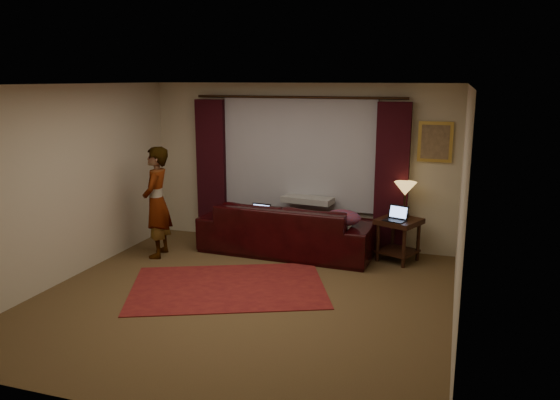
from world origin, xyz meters
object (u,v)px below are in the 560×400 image
Objects in this scene: sofa at (287,219)px; tiffany_lamp at (405,200)px; laptop_sofa at (258,213)px; person at (157,202)px; end_table at (398,240)px; laptop_table at (395,214)px.

tiffany_lamp is at bearing -168.90° from sofa.
person is (-1.41, -0.57, 0.19)m from laptop_sofa.
laptop_sofa is 0.20× the size of person.
person is at bearing -152.41° from laptop_sofa.
sofa is 1.71m from end_table.
end_table is 1.22× the size of tiffany_lamp.
person is at bearing -163.71° from tiffany_lamp.
laptop_sofa is at bearing 29.65° from sofa.
end_table is at bearing 91.22° from person.
laptop_sofa is at bearing -171.36° from end_table.
sofa is at bearing -161.24° from laptop_table.
laptop_table is at bearing 10.45° from laptop_sofa.
tiffany_lamp is 0.31× the size of person.
end_table is 1.99× the size of laptop_table.
tiffany_lamp is 0.35m from laptop_table.
laptop_sofa is 0.64× the size of tiffany_lamp.
tiffany_lamp reaches higher than laptop_table.
tiffany_lamp is (0.05, 0.15, 0.59)m from end_table.
tiffany_lamp reaches higher than sofa.
sofa is 8.23× the size of laptop_table.
end_table is (2.10, 0.32, -0.33)m from laptop_sofa.
tiffany_lamp is at bearing 91.22° from laptop_table.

